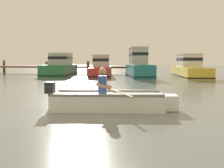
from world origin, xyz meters
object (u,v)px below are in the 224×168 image
Objects in this scene: moored_boat_teal at (139,66)px; moored_boat_yellow at (190,69)px; moored_boat_green at (60,67)px; moored_boat_red at (101,68)px; rowboat_with_person at (110,101)px.

moored_boat_teal is 4.04m from moored_boat_yellow.
moored_boat_yellow is (10.90, -0.48, -0.05)m from moored_boat_green.
moored_boat_yellow is at bearing -5.93° from moored_boat_red.
moored_boat_teal reaches higher than moored_boat_red.
moored_boat_yellow is at bearing 75.64° from rowboat_with_person.
moored_boat_green is at bearing 177.05° from moored_boat_teal.
moored_boat_green is at bearing -175.54° from moored_boat_red.
moored_boat_red reaches higher than rowboat_with_person.
rowboat_with_person is 0.59× the size of moored_boat_teal.
moored_boat_green is 0.92× the size of moored_boat_teal.
moored_boat_teal reaches higher than moored_boat_green.
rowboat_with_person is 0.61× the size of moored_boat_yellow.
rowboat_with_person is 0.64× the size of moored_boat_green.
rowboat_with_person is 16.88m from moored_boat_green.
moored_boat_teal is at bearing 90.92° from rowboat_with_person.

